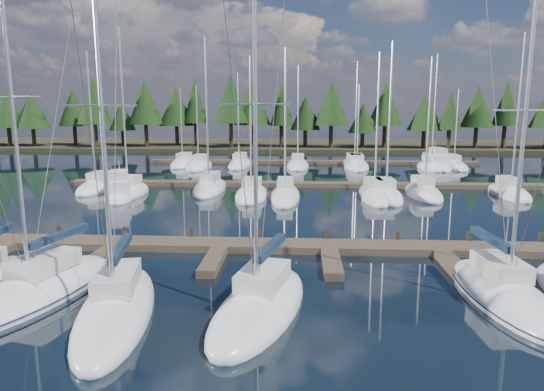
# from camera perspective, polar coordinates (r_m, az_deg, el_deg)

# --- Properties ---
(ground) EXTENTS (260.00, 260.00, 0.00)m
(ground) POSITION_cam_1_polar(r_m,az_deg,el_deg) (39.14, 5.66, -1.30)
(ground) COLOR black
(ground) RESTS_ON ground
(far_shore) EXTENTS (220.00, 30.00, 0.60)m
(far_shore) POSITION_cam_1_polar(r_m,az_deg,el_deg) (98.60, 4.29, 5.98)
(far_shore) COLOR #2C2918
(far_shore) RESTS_ON ground
(main_dock) EXTENTS (44.00, 6.13, 0.90)m
(main_dock) POSITION_cam_1_polar(r_m,az_deg,el_deg) (26.84, 6.74, -6.37)
(main_dock) COLOR brown
(main_dock) RESTS_ON ground
(back_docks) EXTENTS (50.00, 21.80, 0.40)m
(back_docks) POSITION_cam_1_polar(r_m,az_deg,el_deg) (58.41, 4.91, 2.80)
(back_docks) COLOR brown
(back_docks) RESTS_ON ground
(front_sailboat_1) EXTENTS (5.07, 9.76, 15.07)m
(front_sailboat_1) POSITION_cam_1_polar(r_m,az_deg,el_deg) (23.15, -25.74, -9.93)
(front_sailboat_1) COLOR white
(front_sailboat_1) RESTS_ON ground
(front_sailboat_2) EXTENTS (4.35, 9.54, 14.48)m
(front_sailboat_2) POSITION_cam_1_polar(r_m,az_deg,el_deg) (20.01, -17.80, -12.54)
(front_sailboat_2) COLOR white
(front_sailboat_2) RESTS_ON ground
(front_sailboat_3) EXTENTS (4.69, 8.86, 14.56)m
(front_sailboat_3) POSITION_cam_1_polar(r_m,az_deg,el_deg) (19.36, -1.40, -12.81)
(front_sailboat_3) COLOR white
(front_sailboat_3) RESTS_ON ground
(front_sailboat_4) EXTENTS (3.43, 8.95, 14.15)m
(front_sailboat_4) POSITION_cam_1_polar(r_m,az_deg,el_deg) (22.59, 25.51, -10.41)
(front_sailboat_4) COLOR white
(front_sailboat_4) RESTS_ON ground
(back_sailboat_rows) EXTENTS (45.15, 33.38, 15.41)m
(back_sailboat_rows) POSITION_cam_1_polar(r_m,az_deg,el_deg) (54.18, 5.08, 2.27)
(back_sailboat_rows) COLOR white
(back_sailboat_rows) RESTS_ON ground
(motor_yacht_left) EXTENTS (4.76, 8.29, 3.92)m
(motor_yacht_left) POSITION_cam_1_polar(r_m,az_deg,el_deg) (44.95, -17.46, 0.37)
(motor_yacht_left) COLOR white
(motor_yacht_left) RESTS_ON ground
(motor_yacht_right) EXTENTS (3.09, 8.84, 4.39)m
(motor_yacht_right) POSITION_cam_1_polar(r_m,az_deg,el_deg) (66.53, 18.73, 3.47)
(motor_yacht_right) COLOR white
(motor_yacht_right) RESTS_ON ground
(tree_line) EXTENTS (184.78, 11.98, 13.37)m
(tree_line) POSITION_cam_1_polar(r_m,az_deg,el_deg) (88.59, 2.24, 10.24)
(tree_line) COLOR black
(tree_line) RESTS_ON far_shore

